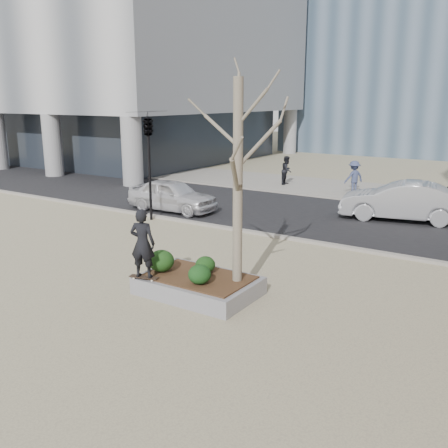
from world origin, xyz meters
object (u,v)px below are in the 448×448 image
Objects in this scene: skateboard at (144,278)px; skateboarder at (143,243)px; planter at (199,286)px; police_car at (172,195)px.

skateboard is 0.93m from skateboarder.
planter is 3.85× the size of skateboard.
skateboarder is at bearing -147.54° from police_car.
skateboarder is at bearing -141.34° from planter.
police_car is (-5.67, 8.25, -0.68)m from skateboarder.
skateboard reaches higher than planter.
planter is 1.85m from skateboarder.
planter is at bearing 24.37° from skateboard.
skateboard is 0.18× the size of police_car.
skateboard is at bearing -141.34° from planter.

